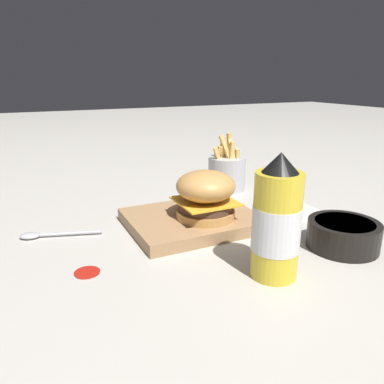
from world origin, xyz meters
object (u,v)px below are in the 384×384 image
at_px(ketchup_bottle, 276,223).
at_px(serving_board, 192,220).
at_px(burger, 206,194).
at_px(fries_basket, 227,172).
at_px(side_bowl, 343,234).
at_px(spoon, 44,235).

bearing_deg(ketchup_bottle, serving_board, 96.72).
height_order(burger, fries_basket, fries_basket).
xyz_separation_m(serving_board, ketchup_bottle, (0.03, -0.24, 0.08)).
xyz_separation_m(fries_basket, side_bowl, (0.00, -0.41, -0.02)).
height_order(serving_board, burger, burger).
xyz_separation_m(serving_board, spoon, (-0.29, 0.07, -0.01)).
bearing_deg(ketchup_bottle, spoon, 135.43).
relative_size(serving_board, spoon, 1.69).
xyz_separation_m(ketchup_bottle, fries_basket, (0.17, 0.44, -0.04)).
xyz_separation_m(ketchup_bottle, side_bowl, (0.18, 0.03, -0.06)).
distance_m(fries_basket, spoon, 0.51).
bearing_deg(spoon, side_bowl, 167.18).
relative_size(burger, ketchup_bottle, 0.61).
distance_m(serving_board, side_bowl, 0.30).
distance_m(serving_board, fries_basket, 0.28).
bearing_deg(serving_board, burger, -52.55).
xyz_separation_m(burger, side_bowl, (0.19, -0.19, -0.05)).
xyz_separation_m(serving_board, burger, (0.02, -0.02, 0.06)).
bearing_deg(side_bowl, ketchup_bottle, -171.58).
bearing_deg(serving_board, fries_basket, 44.70).
bearing_deg(burger, spoon, 162.56).
height_order(burger, side_bowl, burger).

